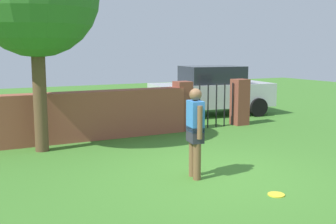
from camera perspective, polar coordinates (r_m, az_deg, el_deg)
ground_plane at (r=7.87m, az=5.92°, el=-8.49°), size 40.00×40.00×0.00m
brick_wall at (r=10.78m, az=-12.68°, el=-0.63°), size 6.05×0.50×1.24m
person at (r=7.46m, az=3.72°, el=-2.31°), size 0.28×0.53×1.62m
fence_gate at (r=12.43m, az=6.03°, el=1.10°), size 2.44×0.44×1.40m
car at (r=14.79m, az=5.97°, el=2.91°), size 4.38×2.34×1.72m
frisbee_yellow at (r=7.00m, az=14.51°, el=-10.82°), size 0.27×0.27×0.02m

